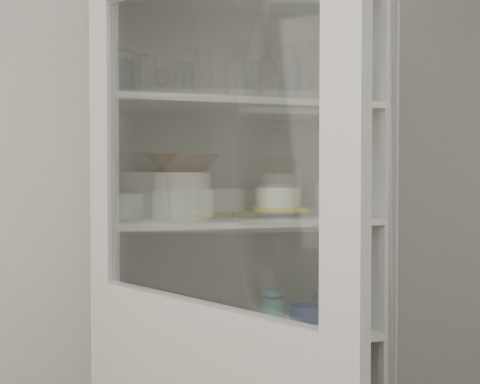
{
  "coord_description": "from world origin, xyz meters",
  "views": [
    {
      "loc": [
        -0.28,
        -0.6,
        1.4
      ],
      "look_at": [
        0.2,
        1.27,
        1.35
      ],
      "focal_mm": 40.0,
      "sensor_mm": 36.0,
      "label": 1
    }
  ],
  "objects": [
    {
      "name": "wall_back",
      "position": [
        0.0,
        1.5,
        1.3
      ],
      "size": [
        3.6,
        0.02,
        2.6
      ],
      "primitive_type": "cube",
      "color": "#B6B6B4",
      "rests_on": "ground"
    },
    {
      "name": "pantry_cabinet",
      "position": [
        0.2,
        1.34,
        0.94
      ],
      "size": [
        1.0,
        0.45,
        2.1
      ],
      "color": "#B3B3B3",
      "rests_on": "floor"
    },
    {
      "name": "tumbler_0",
      "position": [
        -0.21,
        1.13,
        1.73
      ],
      "size": [
        0.09,
        0.09,
        0.14
      ],
      "primitive_type": "cylinder",
      "rotation": [
        0.0,
        0.0,
        -0.3
      ],
      "color": "silver",
      "rests_on": "shelf_glass"
    },
    {
      "name": "tumbler_1",
      "position": [
        -0.14,
        1.15,
        1.73
      ],
      "size": [
        0.08,
        0.08,
        0.13
      ],
      "primitive_type": "cylinder",
      "rotation": [
        0.0,
        0.0,
        0.35
      ],
      "color": "silver",
      "rests_on": "shelf_glass"
    },
    {
      "name": "tumbler_2",
      "position": [
        0.22,
        1.17,
        1.73
      ],
      "size": [
        0.09,
        0.09,
        0.13
      ],
      "primitive_type": "cylinder",
      "rotation": [
        0.0,
        0.0,
        -0.39
      ],
      "color": "silver",
      "rests_on": "shelf_glass"
    },
    {
      "name": "tumbler_3",
      "position": [
        0.15,
        1.14,
        1.73
      ],
      "size": [
        0.07,
        0.07,
        0.13
      ],
      "primitive_type": "cylinder",
      "rotation": [
        0.0,
        0.0,
        0.1
      ],
      "color": "silver",
      "rests_on": "shelf_glass"
    },
    {
      "name": "tumbler_4",
      "position": [
        0.33,
        1.12,
        1.74
      ],
      "size": [
        0.09,
        0.09,
        0.15
      ],
      "primitive_type": "cylinder",
      "rotation": [
        0.0,
        0.0,
        -0.21
      ],
      "color": "silver",
      "rests_on": "shelf_glass"
    },
    {
      "name": "tumbler_5",
      "position": [
        0.36,
        1.15,
        1.73
      ],
      "size": [
        0.09,
        0.09,
        0.13
      ],
      "primitive_type": "cylinder",
      "rotation": [
        0.0,
        0.0,
        -0.39
      ],
      "color": "silver",
      "rests_on": "shelf_glass"
    },
    {
      "name": "tumbler_6",
      "position": [
        0.61,
        1.15,
        1.73
      ],
      "size": [
        0.08,
        0.08,
        0.14
      ],
      "primitive_type": "cylinder",
      "rotation": [
        0.0,
        0.0,
        -0.11
      ],
      "color": "silver",
      "rests_on": "shelf_glass"
    },
    {
      "name": "tumbler_7",
      "position": [
        -0.21,
        1.25,
        1.73
      ],
      "size": [
        0.09,
        0.09,
        0.13
      ],
      "primitive_type": "cylinder",
      "rotation": [
        0.0,
        0.0,
        -0.43
      ],
      "color": "silver",
      "rests_on": "shelf_glass"
    },
    {
      "name": "tumbler_8",
      "position": [
        -0.21,
        1.24,
        1.73
      ],
      "size": [
        0.07,
        0.07,
        0.13
      ],
      "primitive_type": "cylinder",
      "rotation": [
        0.0,
        0.0,
        0.15
      ],
      "color": "silver",
      "rests_on": "shelf_glass"
    },
    {
      "name": "tumbler_9",
      "position": [
        0.0,
        1.27,
        1.73
      ],
      "size": [
        0.08,
        0.08,
        0.14
      ],
      "primitive_type": "cylinder",
      "rotation": [
        0.0,
        0.0,
        0.13
      ],
      "color": "silver",
      "rests_on": "shelf_glass"
    },
    {
      "name": "goblet_0",
      "position": [
        -0.07,
        1.37,
        1.74
      ],
      "size": [
        0.07,
        0.07,
        0.15
      ],
      "primitive_type": null,
      "color": "silver",
      "rests_on": "shelf_glass"
    },
    {
      "name": "goblet_1",
      "position": [
        0.01,
        1.35,
        1.75
      ],
      "size": [
        0.08,
        0.08,
        0.18
      ],
      "primitive_type": null,
      "color": "silver",
      "rests_on": "shelf_glass"
    },
    {
      "name": "goblet_2",
      "position": [
        0.48,
        1.34,
        1.74
      ],
      "size": [
        0.07,
        0.07,
        0.15
      ],
      "primitive_type": null,
      "color": "silver",
      "rests_on": "shelf_glass"
    },
    {
      "name": "goblet_3",
      "position": [
        0.59,
        1.38,
        1.75
      ],
      "size": [
        0.08,
        0.08,
        0.17
      ],
      "primitive_type": null,
      "color": "silver",
      "rests_on": "shelf_glass"
    },
    {
      "name": "plate_stack_front",
      "position": [
        -0.01,
        1.23,
        1.31
      ],
      "size": [
        0.21,
        0.21,
        0.1
      ],
      "primitive_type": "cylinder",
      "color": "white",
      "rests_on": "shelf_plates"
    },
    {
      "name": "plate_stack_back",
      "position": [
        -0.21,
        1.36,
        1.3
      ],
      "size": [
        0.2,
        0.2,
        0.08
      ],
      "primitive_type": "cylinder",
      "color": "white",
      "rests_on": "shelf_plates"
    },
    {
      "name": "cream_bowl",
      "position": [
        -0.01,
        1.23,
        1.39
      ],
      "size": [
        0.21,
        0.21,
        0.06
      ],
      "primitive_type": "cylinder",
      "rotation": [
        0.0,
        0.0,
        0.1
      ],
      "color": "silver",
      "rests_on": "plate_stack_front"
    },
    {
      "name": "terracotta_bowl",
      "position": [
        -0.01,
        1.23,
        1.45
      ],
      "size": [
        0.26,
        0.26,
        0.06
      ],
      "primitive_type": "imported",
      "rotation": [
        0.0,
        0.0,
        0.03
      ],
      "color": "#412917",
      "rests_on": "cream_bowl"
    },
    {
      "name": "glass_platter",
      "position": [
        0.34,
        1.28,
        1.27
      ],
      "size": [
        0.38,
        0.38,
        0.02
      ],
      "primitive_type": "cylinder",
      "rotation": [
        0.0,
        0.0,
        -0.13
      ],
      "color": "silver",
      "rests_on": "shelf_plates"
    },
    {
      "name": "yellow_trivet",
      "position": [
        0.34,
        1.28,
        1.29
      ],
      "size": [
        0.22,
        0.22,
        0.01
      ],
      "primitive_type": "cube",
      "rotation": [
        0.0,
        0.0,
        -0.17
      ],
      "color": "yellow",
      "rests_on": "glass_platter"
    },
    {
      "name": "white_ramekin",
      "position": [
        0.34,
        1.28,
        1.33
      ],
      "size": [
        0.21,
        0.21,
        0.07
      ],
      "primitive_type": "cylinder",
      "rotation": [
        0.0,
        0.0,
        -0.34
      ],
      "color": "white",
      "rests_on": "yellow_trivet"
    },
    {
      "name": "grey_bowl_stack",
      "position": [
        0.56,
        1.26,
        1.32
      ],
      "size": [
        0.13,
        0.13,
        0.12
      ],
      "primitive_type": "cylinder",
      "color": "silver",
      "rests_on": "shelf_plates"
    },
    {
      "name": "mug_blue",
      "position": [
        0.41,
        1.18,
        0.9
      ],
      "size": [
        0.13,
        0.13,
        0.09
      ],
      "primitive_type": "imported",
      "rotation": [
        0.0,
        0.0,
        0.23
      ],
      "color": "navy",
      "rests_on": "shelf_mugs"
    },
    {
      "name": "mug_teal",
      "position": [
        0.57,
        1.3,
        0.92
      ],
      "size": [
        0.15,
        0.15,
        0.11
      ],
      "primitive_type": "imported",
      "rotation": [
        0.0,
        0.0,
        -0.38
      ],
      "color": "teal",
      "rests_on": "shelf_mugs"
    },
    {
      "name": "mug_white",
      "position": [
        0.53,
        1.19,
        0.91
      ],
      "size": [
        0.13,
        0.13,
        0.1
      ],
      "primitive_type": "imported",
      "rotation": [
        0.0,
        0.0,
        -0.26
      ],
      "color": "white",
      "rests_on": "shelf_mugs"
    },
    {
      "name": "teal_jar",
      "position": [
        0.34,
        1.32,
        0.91
      ],
      "size": [
        0.09,
        0.09,
        0.11
      ],
      "color": "teal",
      "rests_on": "shelf_mugs"
    },
    {
      "name": "measuring_cups",
      "position": [
        0.16,
        1.22,
        0.88
      ],
      "size": [
        0.11,
        0.11,
        0.04
      ],
      "primitive_type": "cylinder",
      "color": "#B7B6BD",
      "rests_on": "shelf_mugs"
    },
    {
      "name": "white_canister",
      "position": [
        -0.16,
        1.33,
        0.93
      ],
      "size": [
        0.15,
        0.15,
        0.14
      ],
      "primitive_type": "cylinder",
      "rotation": [
        0.0,
        0.0,
        0.34
      ],
      "color": "white",
      "rests_on": "shelf_mugs"
    }
  ]
}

